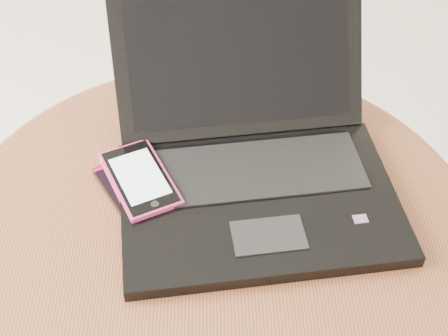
{
  "coord_description": "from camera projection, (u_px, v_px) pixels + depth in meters",
  "views": [
    {
      "loc": [
        0.01,
        -0.52,
        1.14
      ],
      "look_at": [
        0.02,
        0.02,
        0.6
      ],
      "focal_mm": 50.6,
      "sensor_mm": 36.0,
      "label": 1
    }
  ],
  "objects": [
    {
      "name": "table",
      "position": [
        214.0,
        277.0,
        0.87
      ],
      "size": [
        0.69,
        0.69,
        0.54
      ],
      "color": "#562E1A",
      "rests_on": "ground"
    },
    {
      "name": "laptop",
      "position": [
        253.0,
        158.0,
        0.81
      ],
      "size": [
        0.38,
        0.38,
        0.2
      ],
      "color": "black",
      "rests_on": "table"
    },
    {
      "name": "phone_black",
      "position": [
        133.0,
        190.0,
        0.81
      ],
      "size": [
        0.11,
        0.13,
        0.01
      ],
      "color": "black",
      "rests_on": "table"
    },
    {
      "name": "phone_pink",
      "position": [
        140.0,
        180.0,
        0.81
      ],
      "size": [
        0.12,
        0.15,
        0.02
      ],
      "color": "#D13271",
      "rests_on": "phone_black"
    }
  ]
}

